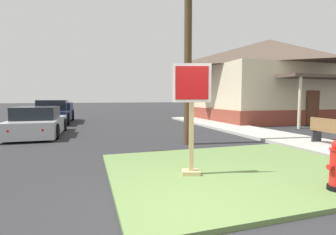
{
  "coord_description": "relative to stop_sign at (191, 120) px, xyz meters",
  "views": [
    {
      "loc": [
        -1.34,
        -3.11,
        1.64
      ],
      "look_at": [
        1.23,
        5.02,
        0.96
      ],
      "focal_mm": 27.12,
      "sensor_mm": 36.0,
      "label": 1
    }
  ],
  "objects": [
    {
      "name": "stop_sign",
      "position": [
        0.0,
        0.0,
        0.0
      ],
      "size": [
        0.73,
        0.37,
        2.23
      ],
      "color": "tan",
      "rests_on": "grass_corner_patch"
    },
    {
      "name": "corner_house",
      "position": [
        10.84,
        11.12,
        1.83
      ],
      "size": [
        10.47,
        9.56,
        5.88
      ],
      "color": "brown",
      "rests_on": "ground"
    },
    {
      "name": "parked_sedan_silver",
      "position": [
        -4.03,
        7.38,
        -0.64
      ],
      "size": [
        2.06,
        4.3,
        1.25
      ],
      "color": "#ADB2B7",
      "rests_on": "ground"
    },
    {
      "name": "ground_plane",
      "position": [
        -0.63,
        -1.55,
        -1.18
      ],
      "size": [
        160.0,
        160.0,
        0.0
      ],
      "primitive_type": "plane",
      "color": "#2B2B2D"
    },
    {
      "name": "pickup_truck_navy",
      "position": [
        -4.01,
        12.96,
        -0.57
      ],
      "size": [
        2.16,
        5.22,
        1.48
      ],
      "color": "#19234C",
      "rests_on": "ground"
    },
    {
      "name": "manhole_cover",
      "position": [
        0.1,
        2.46,
        -1.17
      ],
      "size": [
        0.7,
        0.7,
        0.02
      ],
      "primitive_type": "cylinder",
      "color": "black",
      "rests_on": "ground"
    },
    {
      "name": "grass_corner_patch",
      "position": [
        1.24,
        0.14,
        -1.14
      ],
      "size": [
        5.69,
        4.42,
        0.08
      ],
      "primitive_type": "cube",
      "color": "#668447",
      "rests_on": "ground"
    },
    {
      "name": "utility_pole",
      "position": [
        1.34,
        3.51,
        3.73
      ],
      "size": [
        1.52,
        0.26,
        9.37
      ],
      "color": "#4C3823",
      "rests_on": "ground"
    },
    {
      "name": "street_bench",
      "position": [
        5.41,
        1.37,
        -0.59
      ],
      "size": [
        0.54,
        1.57,
        0.85
      ],
      "color": "brown",
      "rests_on": "sidewalk_strip"
    },
    {
      "name": "sidewalk_strip",
      "position": [
        5.28,
        4.7,
        -1.12
      ],
      "size": [
        2.2,
        18.21,
        0.12
      ],
      "primitive_type": "cube",
      "color": "#B2AFA8",
      "rests_on": "ground"
    }
  ]
}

